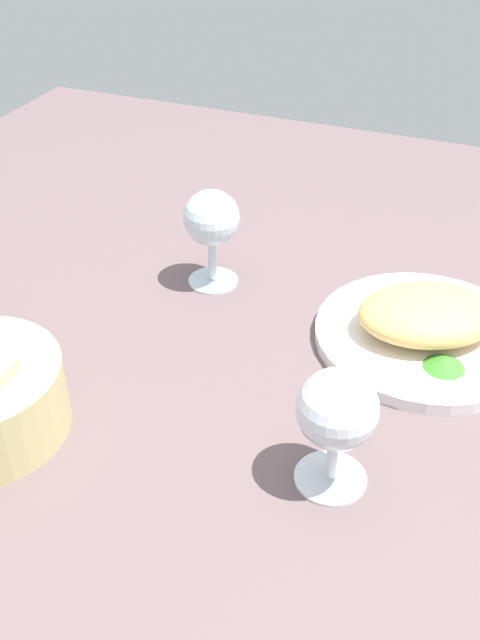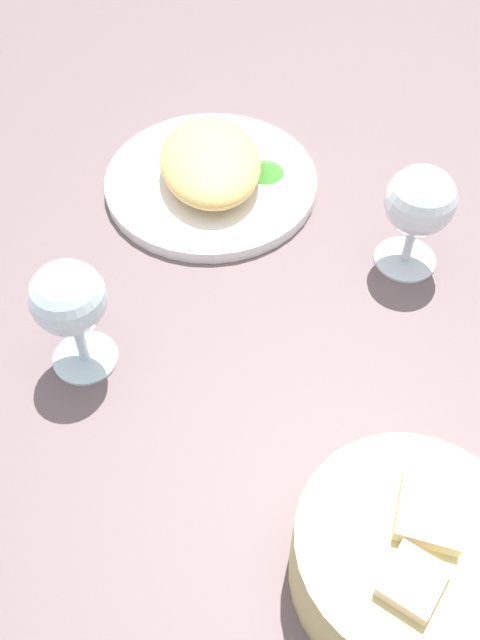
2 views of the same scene
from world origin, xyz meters
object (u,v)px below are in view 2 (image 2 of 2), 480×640
Objects in this scene: wine_glass_far at (419,205)px; bread_basket at (407,557)px; plate at (211,182)px; wine_glass_near at (69,303)px.

bread_basket is at bearing 10.51° from wine_glass_far.
wine_glass_far reaches higher than bread_basket.
plate is 24.47cm from wine_glass_far.
plate is at bearing 174.67° from wine_glass_near.
plate is 46.70cm from bread_basket.
wine_glass_near reaches higher than bread_basket.
wine_glass_near reaches higher than plate.
wine_glass_far reaches higher than plate.
wine_glass_far is (-22.36, 25.56, -0.46)cm from wine_glass_near.
wine_glass_far is (3.95, 23.11, 7.00)cm from plate.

